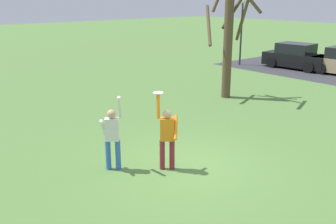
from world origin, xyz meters
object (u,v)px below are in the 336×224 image
object	(u,v)px
person_defender	(112,134)
parked_car_black	(297,57)
person_catcher	(167,134)
bare_tree_tall	(228,38)
lamppost_by_lot	(242,26)
frisbee_disc	(158,93)

from	to	relation	value
person_defender	parked_car_black	size ratio (longest dim) A/B	0.49
person_catcher	bare_tree_tall	bearing A→B (deg)	-109.82
person_catcher	person_defender	xyz separation A→B (m)	(-0.91, -1.10, -0.00)
person_defender	bare_tree_tall	size ratio (longest dim) A/B	0.35
person_catcher	lamppost_by_lot	world-z (taller)	lamppost_by_lot
person_catcher	person_defender	size ratio (longest dim) A/B	1.02
person_catcher	frisbee_disc	world-z (taller)	frisbee_disc
frisbee_disc	bare_tree_tall	size ratio (longest dim) A/B	0.04
person_defender	frisbee_disc	bearing A→B (deg)	0.00
person_defender	bare_tree_tall	distance (m)	8.83
person_catcher	person_defender	bearing A→B (deg)	0.00
parked_car_black	lamppost_by_lot	xyz separation A→B (m)	(-3.19, -1.74, 1.86)
parked_car_black	bare_tree_tall	bearing A→B (deg)	-80.59
person_catcher	bare_tree_tall	world-z (taller)	bare_tree_tall
person_defender	lamppost_by_lot	world-z (taller)	lamppost_by_lot
person_defender	person_catcher	bearing A→B (deg)	0.00
frisbee_disc	person_defender	bearing A→B (deg)	-129.61
person_catcher	parked_car_black	xyz separation A→B (m)	(-6.15, 15.98, -0.25)
person_catcher	parked_car_black	distance (m)	17.12
person_defender	frisbee_disc	world-z (taller)	frisbee_disc
parked_car_black	person_catcher	bearing A→B (deg)	-72.28
person_defender	bare_tree_tall	world-z (taller)	bare_tree_tall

